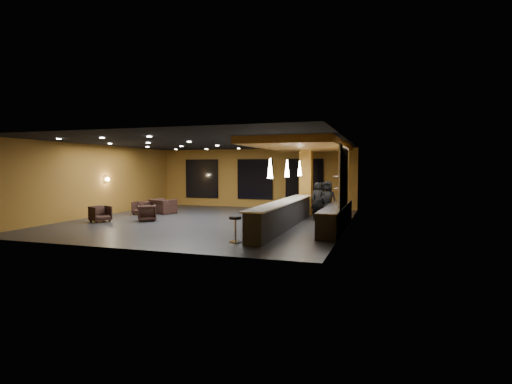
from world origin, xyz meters
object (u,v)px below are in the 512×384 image
(pendant_2, at_px, (300,168))
(staff_c, at_px, (327,200))
(bar_stool_0, at_px, (235,226))
(bar_stool_5, at_px, (283,206))
(armchair_a, at_px, (100,214))
(bar_stool_1, at_px, (248,221))
(armchair_d, at_px, (163,206))
(staff_a, at_px, (318,202))
(pendant_1, at_px, (287,168))
(armchair_b, at_px, (147,213))
(bar_stool_4, at_px, (276,209))
(pendant_0, at_px, (270,168))
(column, at_px, (306,180))
(bar_stool_2, at_px, (264,216))
(armchair_c, at_px, (141,208))
(bar_stool_3, at_px, (269,212))
(staff_b, at_px, (322,200))
(prep_counter, at_px, (336,217))
(bar_counter, at_px, (284,215))

(pendant_2, bearing_deg, staff_c, 14.62)
(bar_stool_0, distance_m, bar_stool_5, 6.79)
(armchair_a, xyz_separation_m, bar_stool_1, (7.32, -1.32, 0.15))
(armchair_d, bearing_deg, staff_a, -161.15)
(staff_a, height_order, bar_stool_5, staff_a)
(pendant_1, distance_m, staff_c, 3.43)
(armchair_b, distance_m, bar_stool_4, 5.77)
(pendant_0, relative_size, staff_a, 0.41)
(column, relative_size, armchair_b, 4.42)
(armchair_a, relative_size, armchair_b, 0.99)
(bar_stool_5, bearing_deg, bar_stool_2, -87.53)
(pendant_2, relative_size, armchair_c, 0.95)
(bar_stool_3, bearing_deg, staff_b, 56.56)
(staff_a, bearing_deg, prep_counter, -79.41)
(pendant_1, relative_size, staff_a, 0.41)
(pendant_2, xyz_separation_m, armchair_d, (-7.16, -0.21, -1.97))
(armchair_b, relative_size, armchair_c, 1.07)
(pendant_2, xyz_separation_m, bar_stool_4, (-0.89, -0.96, -1.86))
(column, relative_size, armchair_d, 3.01)
(prep_counter, bearing_deg, staff_c, 104.72)
(column, distance_m, armchair_d, 7.51)
(bar_stool_4, bearing_deg, bar_counter, -66.35)
(staff_c, bearing_deg, armchair_d, -168.49)
(pendant_1, distance_m, armchair_b, 6.63)
(bar_stool_5, bearing_deg, armchair_c, -170.59)
(pendant_2, bearing_deg, pendant_1, -90.00)
(staff_c, distance_m, armchair_d, 8.45)
(pendant_0, xyz_separation_m, armchair_b, (-6.31, 2.05, -1.99))
(prep_counter, distance_m, bar_stool_4, 3.28)
(staff_a, height_order, staff_b, staff_a)
(bar_counter, bearing_deg, bar_stool_5, 104.35)
(pendant_2, distance_m, staff_a, 1.83)
(pendant_1, bearing_deg, staff_b, 70.52)
(bar_counter, xyz_separation_m, column, (0.00, 4.60, 1.25))
(armchair_a, distance_m, bar_stool_3, 7.41)
(bar_stool_3, bearing_deg, armchair_b, -174.28)
(pendant_0, bearing_deg, bar_stool_5, 99.00)
(pendant_0, height_order, pendant_1, same)
(staff_b, xyz_separation_m, armchair_b, (-7.32, -3.30, -0.49))
(staff_a, height_order, bar_stool_3, staff_a)
(prep_counter, height_order, bar_stool_5, prep_counter)
(armchair_d, xyz_separation_m, bar_stool_3, (6.35, -2.19, 0.14))
(staff_b, relative_size, armchair_d, 1.46)
(staff_a, bearing_deg, bar_stool_4, 177.30)
(bar_stool_0, bearing_deg, bar_stool_5, 91.05)
(staff_b, xyz_separation_m, bar_stool_3, (-1.82, -2.75, -0.34))
(pendant_0, relative_size, bar_stool_0, 0.85)
(pendant_0, xyz_separation_m, bar_stool_0, (-0.71, -1.54, -1.82))
(armchair_a, bearing_deg, bar_stool_3, -51.46)
(bar_stool_3, bearing_deg, bar_stool_0, -88.63)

